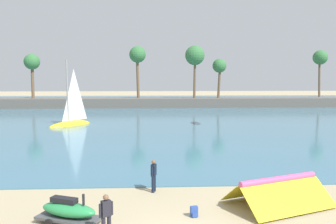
{
  "coord_description": "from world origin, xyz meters",
  "views": [
    {
      "loc": [
        -1.0,
        -11.26,
        5.85
      ],
      "look_at": [
        0.06,
        10.51,
        3.62
      ],
      "focal_mm": 36.87,
      "sensor_mm": 36.0,
      "label": 1
    }
  ],
  "objects_px": {
    "sailboat_near_shore": "(71,119)",
    "folded_kite": "(278,186)",
    "person_at_waterline": "(154,175)",
    "backpack_near_kite": "(194,212)",
    "person_rigging_by_gear": "(106,215)",
    "watercraft_on_trailer": "(68,211)"
  },
  "relations": [
    {
      "from": "folded_kite",
      "to": "person_at_waterline",
      "type": "height_order",
      "value": "person_at_waterline"
    },
    {
      "from": "person_at_waterline",
      "to": "sailboat_near_shore",
      "type": "distance_m",
      "value": 26.17
    },
    {
      "from": "sailboat_near_shore",
      "to": "folded_kite",
      "type": "bearing_deg",
      "value": -59.85
    },
    {
      "from": "person_rigging_by_gear",
      "to": "person_at_waterline",
      "type": "xyz_separation_m",
      "value": [
        1.75,
        5.07,
        0.0
      ]
    },
    {
      "from": "folded_kite",
      "to": "person_rigging_by_gear",
      "type": "xyz_separation_m",
      "value": [
        -7.39,
        -2.93,
        0.0
      ]
    },
    {
      "from": "person_at_waterline",
      "to": "backpack_near_kite",
      "type": "relative_size",
      "value": 3.78
    },
    {
      "from": "person_at_waterline",
      "to": "sailboat_near_shore",
      "type": "xyz_separation_m",
      "value": [
        -9.71,
        24.3,
        -0.08
      ]
    },
    {
      "from": "watercraft_on_trailer",
      "to": "person_at_waterline",
      "type": "height_order",
      "value": "person_at_waterline"
    },
    {
      "from": "folded_kite",
      "to": "watercraft_on_trailer",
      "type": "xyz_separation_m",
      "value": [
        -9.09,
        -1.48,
        -0.37
      ]
    },
    {
      "from": "sailboat_near_shore",
      "to": "person_rigging_by_gear",
      "type": "bearing_deg",
      "value": -74.83
    },
    {
      "from": "backpack_near_kite",
      "to": "sailboat_near_shore",
      "type": "height_order",
      "value": "sailboat_near_shore"
    },
    {
      "from": "backpack_near_kite",
      "to": "sailboat_near_shore",
      "type": "relative_size",
      "value": 0.05
    },
    {
      "from": "person_at_waterline",
      "to": "watercraft_on_trailer",
      "type": "bearing_deg",
      "value": -133.58
    },
    {
      "from": "backpack_near_kite",
      "to": "sailboat_near_shore",
      "type": "bearing_deg",
      "value": 112.46
    },
    {
      "from": "person_rigging_by_gear",
      "to": "backpack_near_kite",
      "type": "bearing_deg",
      "value": 28.33
    },
    {
      "from": "folded_kite",
      "to": "sailboat_near_shore",
      "type": "height_order",
      "value": "sailboat_near_shore"
    },
    {
      "from": "watercraft_on_trailer",
      "to": "sailboat_near_shore",
      "type": "xyz_separation_m",
      "value": [
        -6.26,
        27.92,
        0.3
      ]
    },
    {
      "from": "watercraft_on_trailer",
      "to": "person_rigging_by_gear",
      "type": "distance_m",
      "value": 2.26
    },
    {
      "from": "person_at_waterline",
      "to": "backpack_near_kite",
      "type": "height_order",
      "value": "person_at_waterline"
    },
    {
      "from": "sailboat_near_shore",
      "to": "watercraft_on_trailer",
      "type": "bearing_deg",
      "value": -77.36
    },
    {
      "from": "backpack_near_kite",
      "to": "watercraft_on_trailer",
      "type": "bearing_deg",
      "value": -175.59
    },
    {
      "from": "person_rigging_by_gear",
      "to": "person_at_waterline",
      "type": "bearing_deg",
      "value": 71.0
    }
  ]
}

